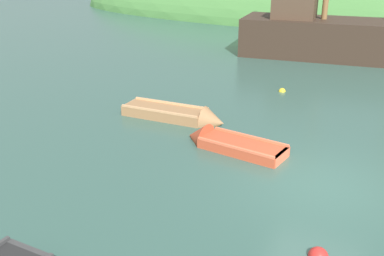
# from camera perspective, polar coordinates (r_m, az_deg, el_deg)

# --- Properties ---
(ground_plane) EXTENTS (120.00, 120.00, 0.00)m
(ground_plane) POSITION_cam_1_polar(r_m,az_deg,el_deg) (11.91, 16.02, -7.02)
(ground_plane) COLOR #33564C
(shore_hill) EXTENTS (52.91, 18.30, 8.50)m
(shore_hill) POSITION_cam_1_polar(r_m,az_deg,el_deg) (42.22, 19.22, 12.99)
(shore_hill) COLOR #477F3D
(shore_hill) RESTS_ON ground
(sailing_ship) EXTENTS (14.83, 4.42, 11.26)m
(sailing_ship) POSITION_cam_1_polar(r_m,az_deg,el_deg) (25.91, 19.64, 9.90)
(sailing_ship) COLOR #38281E
(sailing_ship) RESTS_ON ground
(rowboat_portside) EXTENTS (3.27, 1.51, 0.98)m
(rowboat_portside) POSITION_cam_1_polar(r_m,az_deg,el_deg) (13.58, 4.36, -2.11)
(rowboat_portside) COLOR #C64C2D
(rowboat_portside) RESTS_ON ground
(rowboat_near_dock) EXTENTS (3.71, 1.05, 0.98)m
(rowboat_near_dock) POSITION_cam_1_polar(r_m,az_deg,el_deg) (15.74, -1.59, 1.49)
(rowboat_near_dock) COLOR #9E7047
(rowboat_near_dock) RESTS_ON ground
(buoy_yellow) EXTENTS (0.29, 0.29, 0.29)m
(buoy_yellow) POSITION_cam_1_polar(r_m,az_deg,el_deg) (19.25, 11.23, 4.51)
(buoy_yellow) COLOR yellow
(buoy_yellow) RESTS_ON ground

